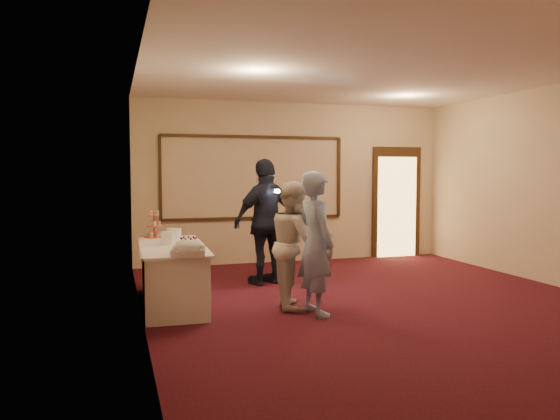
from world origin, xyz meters
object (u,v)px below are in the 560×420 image
object	(u,v)px
plate_stack_a	(168,238)
man	(316,243)
tart	(191,245)
cupcake_stand	(154,227)
guest	(267,222)
plate_stack_b	(174,235)
pavlova_tray	(189,248)
buffet_table	(172,275)
woman	(295,244)

from	to	relation	value
plate_stack_a	man	bearing A→B (deg)	-33.51
man	tart	bearing A→B (deg)	55.69
cupcake_stand	guest	bearing A→B (deg)	0.03
plate_stack_b	pavlova_tray	bearing A→B (deg)	-88.86
buffet_table	pavlova_tray	distance (m)	1.01
plate_stack_a	tart	world-z (taller)	plate_stack_a
plate_stack_b	man	xyz separation A→B (m)	(1.52, -1.40, 0.00)
buffet_table	cupcake_stand	xyz separation A→B (m)	(-0.15, 0.90, 0.53)
cupcake_stand	plate_stack_b	bearing A→B (deg)	-65.82
pavlova_tray	guest	bearing A→B (deg)	51.66
cupcake_stand	plate_stack_b	world-z (taller)	cupcake_stand
man	plate_stack_a	bearing A→B (deg)	48.48
man	woman	world-z (taller)	man
buffet_table	cupcake_stand	distance (m)	1.06
woman	cupcake_stand	bearing A→B (deg)	57.48
cupcake_stand	plate_stack_a	xyz separation A→B (m)	(0.12, -0.82, -0.07)
pavlova_tray	plate_stack_a	world-z (taller)	pavlova_tray
buffet_table	plate_stack_a	world-z (taller)	plate_stack_a
plate_stack_b	tart	xyz separation A→B (m)	(0.13, -0.71, -0.06)
plate_stack_b	guest	distance (m)	1.53
plate_stack_b	guest	size ratio (longest dim) A/B	0.11
buffet_table	guest	size ratio (longest dim) A/B	1.11
cupcake_stand	guest	world-z (taller)	guest
buffet_table	cupcake_stand	bearing A→B (deg)	99.71
woman	guest	xyz separation A→B (m)	(0.04, 1.46, 0.16)
buffet_table	tart	world-z (taller)	tart
tart	woman	xyz separation A→B (m)	(1.28, -0.25, -0.00)
plate_stack_a	guest	size ratio (longest dim) A/B	0.10
cupcake_stand	tart	bearing A→B (deg)	-73.75
plate_stack_b	man	world-z (taller)	man
plate_stack_a	plate_stack_b	xyz separation A→B (m)	(0.11, 0.32, 0.00)
cupcake_stand	woman	world-z (taller)	woman
tart	man	distance (m)	1.55
man	guest	xyz separation A→B (m)	(-0.08, 1.90, 0.10)
buffet_table	plate_stack_a	distance (m)	0.47
plate_stack_a	woman	xyz separation A→B (m)	(1.51, -0.64, -0.06)
plate_stack_b	woman	size ratio (longest dim) A/B	0.13
plate_stack_b	cupcake_stand	bearing A→B (deg)	114.18
plate_stack_a	cupcake_stand	bearing A→B (deg)	98.11
buffet_table	man	bearing A→B (deg)	-32.09
plate_stack_a	buffet_table	bearing A→B (deg)	-65.16
plate_stack_b	woman	world-z (taller)	woman
plate_stack_b	tart	distance (m)	0.72
tart	woman	world-z (taller)	woman
pavlova_tray	plate_stack_b	world-z (taller)	pavlova_tray
tart	buffet_table	bearing A→B (deg)	122.71
man	guest	distance (m)	1.90
man	cupcake_stand	bearing A→B (deg)	34.55
tart	guest	xyz separation A→B (m)	(1.31, 1.21, 0.15)
plate_stack_a	tart	size ratio (longest dim) A/B	0.65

